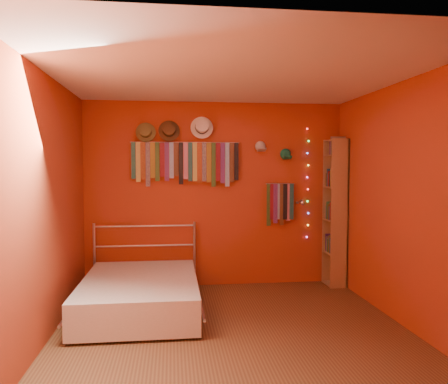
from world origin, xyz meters
name	(u,v)px	position (x,y,z in m)	size (l,w,h in m)	color
ground	(233,332)	(0.00, 0.00, 0.00)	(3.50, 3.50, 0.00)	#512F1B
back_wall	(215,194)	(0.00, 1.75, 1.25)	(3.50, 0.02, 2.50)	#A03B19
right_wall	(404,204)	(1.75, 0.00, 1.25)	(0.02, 3.50, 2.50)	#A03B19
left_wall	(45,208)	(-1.75, 0.00, 1.25)	(0.02, 3.50, 2.50)	#A03B19
ceiling	(233,75)	(0.00, 0.00, 2.50)	(3.50, 3.50, 0.02)	white
tie_rack	(186,161)	(-0.39, 1.68, 1.70)	(1.45, 0.03, 0.60)	#B9B9BE
small_tie_rack	(280,202)	(0.89, 1.69, 1.14)	(0.40, 0.03, 0.59)	#B9B9BE
fedora_olive	(146,131)	(-0.93, 1.66, 2.09)	(0.26, 0.14, 0.26)	brown
fedora_brown	(169,130)	(-0.62, 1.65, 2.11)	(0.28, 0.15, 0.28)	#4B331B
fedora_white	(202,127)	(-0.19, 1.65, 2.16)	(0.30, 0.16, 0.30)	white
cap_white	(260,146)	(0.61, 1.70, 1.90)	(0.16, 0.20, 0.16)	beige
cap_green	(286,154)	(0.96, 1.70, 1.80)	(0.16, 0.21, 0.16)	#186E4B
fairy_lights	(308,183)	(1.29, 1.71, 1.40)	(0.05, 0.02, 1.53)	#FF3333
reading_lamp	(302,203)	(1.15, 1.53, 1.14)	(0.07, 0.29, 0.08)	#B9B9BE
bookshelf	(338,211)	(1.66, 1.53, 1.02)	(0.25, 0.34, 2.00)	olive
bed	(140,294)	(-0.95, 0.71, 0.21)	(1.35, 1.85, 0.89)	#B9B9BE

